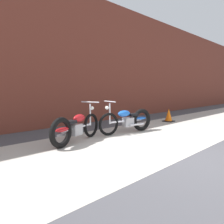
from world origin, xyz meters
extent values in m
plane|color=#47474C|center=(0.00, 0.00, 0.00)|extent=(80.00, 80.00, 0.00)
cube|color=#B2ADA3|center=(0.00, 1.75, 0.00)|extent=(36.00, 3.50, 0.01)
cube|color=brown|center=(0.00, 5.20, 2.53)|extent=(36.00, 0.50, 5.06)
torus|color=black|center=(-0.35, 2.82, 0.34)|extent=(0.67, 0.29, 0.68)
torus|color=black|center=(-1.58, 2.41, 0.36)|extent=(0.73, 0.35, 0.73)
cylinder|color=silver|center=(-0.96, 2.61, 0.38)|extent=(1.19, 0.44, 0.06)
cube|color=#99999E|center=(-1.04, 2.59, 0.34)|extent=(0.37, 0.31, 0.28)
ellipsoid|color=red|center=(-0.89, 2.64, 0.62)|extent=(0.48, 0.32, 0.20)
ellipsoid|color=red|center=(-1.53, 2.42, 0.42)|extent=(0.47, 0.31, 0.10)
cube|color=black|center=(-1.23, 2.52, 0.56)|extent=(0.33, 0.28, 0.08)
cylinder|color=silver|center=(-0.38, 2.80, 0.65)|extent=(0.06, 0.06, 0.62)
cylinder|color=silver|center=(-0.38, 2.80, 1.01)|extent=(0.21, 0.56, 0.03)
sphere|color=white|center=(-0.29, 2.84, 0.83)|extent=(0.11, 0.11, 0.11)
cylinder|color=silver|center=(-1.31, 2.65, 0.26)|extent=(0.54, 0.23, 0.06)
torus|color=black|center=(0.15, 2.60, 0.34)|extent=(0.68, 0.20, 0.68)
torus|color=black|center=(1.42, 2.37, 0.36)|extent=(0.74, 0.26, 0.73)
cylinder|color=silver|center=(0.79, 2.49, 0.38)|extent=(1.22, 0.28, 0.06)
cube|color=#99999E|center=(0.86, 2.47, 0.34)|extent=(0.35, 0.27, 0.28)
ellipsoid|color=blue|center=(0.71, 2.50, 0.62)|extent=(0.47, 0.27, 0.20)
ellipsoid|color=blue|center=(1.38, 2.38, 0.42)|extent=(0.47, 0.26, 0.10)
cube|color=black|center=(1.06, 2.44, 0.56)|extent=(0.31, 0.25, 0.08)
cylinder|color=silver|center=(0.19, 2.60, 0.65)|extent=(0.05, 0.05, 0.62)
cylinder|color=silver|center=(0.19, 2.60, 1.01)|extent=(0.14, 0.58, 0.03)
sphere|color=white|center=(0.09, 2.61, 0.83)|extent=(0.11, 0.11, 0.11)
cylinder|color=silver|center=(1.07, 2.28, 0.26)|extent=(0.55, 0.16, 0.06)
cone|color=orange|center=(3.82, 2.79, 0.28)|extent=(0.32, 0.32, 0.55)
cube|color=black|center=(3.82, 2.79, 0.02)|extent=(0.40, 0.40, 0.04)
camera|label=1|loc=(-4.19, -1.95, 1.39)|focal=34.54mm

